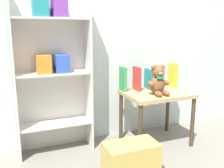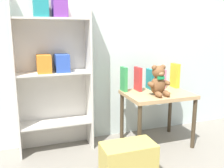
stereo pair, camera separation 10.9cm
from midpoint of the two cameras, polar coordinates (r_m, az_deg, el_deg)
The scene contains 10 objects.
wall_back at distance 2.74m, azimuth 2.22°, elevation 14.15°, with size 4.80×0.06×2.50m.
bookshelf_side at distance 2.40m, azimuth -14.86°, elevation 4.73°, with size 0.69×0.25×1.53m.
display_table at distance 2.57m, azimuth 8.89°, elevation -3.53°, with size 0.65×0.49×0.54m.
teddy_bear at distance 2.44m, azimuth 9.24°, elevation 0.68°, with size 0.22×0.20×0.29m.
book_standing_green at distance 2.54m, azimuth 1.30°, elevation 1.13°, with size 0.03×0.12×0.25m, color #33934C.
book_standing_red at distance 2.59m, azimuth 4.50°, elevation 1.22°, with size 0.03×0.14×0.24m, color red.
book_standing_teal at distance 2.67m, azimuth 7.18°, elevation 1.18°, with size 0.03×0.15×0.21m, color teal.
book_standing_pink at distance 2.75m, azimuth 9.86°, elevation 1.31°, with size 0.04×0.10×0.20m, color #D17093.
book_standing_yellow at distance 2.81m, azimuth 12.63°, elevation 2.02°, with size 0.04×0.13×0.26m, color gold.
storage_bin at distance 2.10m, azimuth 2.82°, elevation -16.87°, with size 0.43×0.24×0.28m.
Camera 1 is at (-1.18, -1.08, 1.16)m, focal length 40.00 mm.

